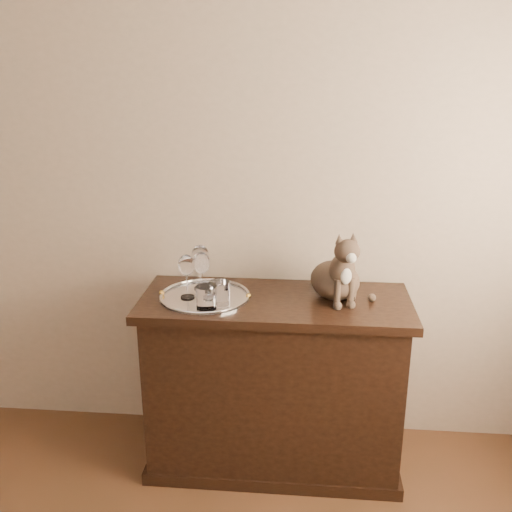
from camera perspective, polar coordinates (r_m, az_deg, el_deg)
The scene contains 9 objects.
wall_back at distance 2.78m, azimuth -10.15°, elevation 8.24°, with size 4.00×0.10×2.70m, color tan.
sideboard at distance 2.72m, azimuth 1.83°, elevation -12.59°, with size 1.20×0.50×0.85m, color black, non-canonical shape.
tray at distance 2.55m, azimuth -5.13°, elevation -4.14°, with size 0.40×0.40×0.01m, color silver.
wine_glass_b at distance 2.60m, azimuth -5.56°, elevation -1.10°, with size 0.08×0.08×0.21m, color white, non-canonical shape.
wine_glass_c at distance 2.51m, azimuth -6.94°, elevation -2.03°, with size 0.08×0.08×0.20m, color white, non-canonical shape.
wine_glass_d at distance 2.52m, azimuth -5.46°, elevation -1.82°, with size 0.08×0.08×0.21m, color white, non-canonical shape.
tumbler_a at distance 2.45m, azimuth -3.67°, elevation -3.69°, with size 0.09×0.09×0.10m, color silver.
tumbler_b at distance 2.41m, azimuth -4.99°, elevation -4.13°, with size 0.09×0.09×0.10m, color white.
cat at distance 2.51m, azimuth 7.98°, elevation -0.65°, with size 0.33×0.30×0.33m, color brown, non-canonical shape.
Camera 1 is at (0.73, -0.39, 1.82)m, focal length 40.00 mm.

